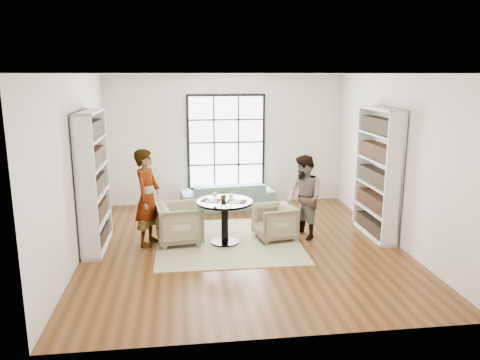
{
  "coord_description": "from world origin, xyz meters",
  "views": [
    {
      "loc": [
        -1.06,
        -7.79,
        2.99
      ],
      "look_at": [
        -0.0,
        0.4,
        1.12
      ],
      "focal_mm": 35.0,
      "sensor_mm": 36.0,
      "label": 1
    }
  ],
  "objects": [
    {
      "name": "armchair_left",
      "position": [
        -1.11,
        0.34,
        0.36
      ],
      "size": [
        0.9,
        0.88,
        0.73
      ],
      "primitive_type": "imported",
      "rotation": [
        0.0,
        0.0,
        1.71
      ],
      "color": "#C3BD8B",
      "rests_on": "ground"
    },
    {
      "name": "flower_centerpiece",
      "position": [
        -0.31,
        0.27,
        0.89
      ],
      "size": [
        0.18,
        0.16,
        0.19
      ],
      "primitive_type": "imported",
      "rotation": [
        0.0,
        0.0,
        -0.07
      ],
      "color": "gray",
      "rests_on": "pedestal_table"
    },
    {
      "name": "placemat_left",
      "position": [
        -0.54,
        0.25,
        0.8
      ],
      "size": [
        0.41,
        0.36,
        0.01
      ],
      "primitive_type": "cube",
      "rotation": [
        0.0,
        0.0,
        -0.34
      ],
      "color": "#292724",
      "rests_on": "pedestal_table"
    },
    {
      "name": "ground",
      "position": [
        0.0,
        0.0,
        0.0
      ],
      "size": [
        6.0,
        6.0,
        0.0
      ],
      "primitive_type": "plane",
      "color": "brown"
    },
    {
      "name": "room_shell",
      "position": [
        0.0,
        0.54,
        1.26
      ],
      "size": [
        6.0,
        6.01,
        6.0
      ],
      "color": "silver",
      "rests_on": "ground"
    },
    {
      "name": "person_left",
      "position": [
        -1.66,
        0.34,
        0.87
      ],
      "size": [
        0.6,
        0.73,
        1.73
      ],
      "primitive_type": "imported",
      "rotation": [
        0.0,
        0.0,
        1.24
      ],
      "color": "gray",
      "rests_on": "ground"
    },
    {
      "name": "cutlery_right",
      "position": [
        -0.1,
        0.13,
        0.81
      ],
      "size": [
        0.21,
        0.25,
        0.01
      ],
      "primitive_type": null,
      "rotation": [
        0.0,
        0.0,
        -0.34
      ],
      "color": "silver",
      "rests_on": "placemat_right"
    },
    {
      "name": "sofa",
      "position": [
        -0.03,
        2.45,
        0.3
      ],
      "size": [
        2.15,
        1.02,
        0.61
      ],
      "primitive_type": "imported",
      "rotation": [
        0.0,
        0.0,
        3.25
      ],
      "color": "slate",
      "rests_on": "ground"
    },
    {
      "name": "wine_glass_left",
      "position": [
        -0.48,
        0.16,
        0.92
      ],
      "size": [
        0.08,
        0.08,
        0.18
      ],
      "color": "silver",
      "rests_on": "pedestal_table"
    },
    {
      "name": "person_right",
      "position": [
        1.18,
        0.32,
        0.78
      ],
      "size": [
        0.8,
        0.91,
        1.56
      ],
      "primitive_type": "imported",
      "rotation": [
        0.0,
        0.0,
        -1.24
      ],
      "color": "gray",
      "rests_on": "ground"
    },
    {
      "name": "rug",
      "position": [
        -0.24,
        0.29,
        0.01
      ],
      "size": [
        2.59,
        2.59,
        0.01
      ],
      "primitive_type": "cube",
      "rotation": [
        0.0,
        0.0,
        -0.01
      ],
      "color": "beige",
      "rests_on": "ground"
    },
    {
      "name": "cutlery_left",
      "position": [
        -0.54,
        0.25,
        0.81
      ],
      "size": [
        0.21,
        0.25,
        0.01
      ],
      "primitive_type": null,
      "rotation": [
        0.0,
        0.0,
        -0.34
      ],
      "color": "silver",
      "rests_on": "placemat_left"
    },
    {
      "name": "armchair_right",
      "position": [
        0.63,
        0.32,
        0.32
      ],
      "size": [
        0.82,
        0.81,
        0.64
      ],
      "primitive_type": "imported",
      "rotation": [
        0.0,
        0.0,
        -1.39
      ],
      "color": "tan",
      "rests_on": "ground"
    },
    {
      "name": "placemat_right",
      "position": [
        -0.1,
        0.13,
        0.8
      ],
      "size": [
        0.41,
        0.36,
        0.01
      ],
      "primitive_type": "cube",
      "rotation": [
        0.0,
        0.0,
        -0.34
      ],
      "color": "#292724",
      "rests_on": "pedestal_table"
    },
    {
      "name": "pedestal_table",
      "position": [
        -0.31,
        0.2,
        0.57
      ],
      "size": [
        1.0,
        1.0,
        0.79
      ],
      "rotation": [
        0.0,
        0.0,
        -0.34
      ],
      "color": "black",
      "rests_on": "ground"
    },
    {
      "name": "wine_glass_right",
      "position": [
        -0.21,
        0.03,
        0.92
      ],
      "size": [
        0.08,
        0.08,
        0.18
      ],
      "color": "silver",
      "rests_on": "pedestal_table"
    }
  ]
}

